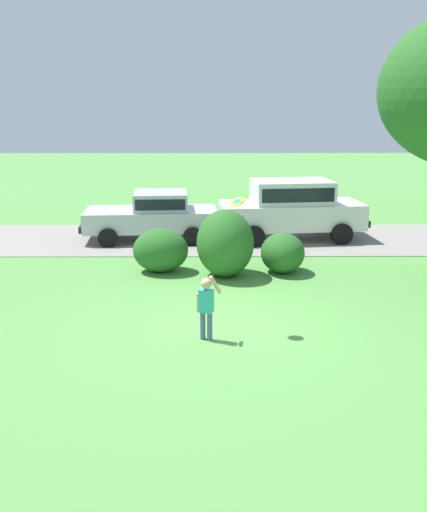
% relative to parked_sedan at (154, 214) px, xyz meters
% --- Properties ---
extents(ground_plane, '(80.00, 80.00, 0.00)m').
position_rel_parked_sedan_xyz_m(ground_plane, '(2.02, -7.57, -0.85)').
color(ground_plane, '#518E42').
extents(driveway_strip, '(28.00, 4.40, 0.02)m').
position_rel_parked_sedan_xyz_m(driveway_strip, '(2.02, 0.01, -0.84)').
color(driveway_strip, gray).
rests_on(driveway_strip, ground).
extents(shrub_near_tree, '(1.45, 1.19, 1.15)m').
position_rel_parked_sedan_xyz_m(shrub_near_tree, '(0.50, -3.65, -0.27)').
color(shrub_near_tree, '#286023').
rests_on(shrub_near_tree, ground).
extents(shrub_centre_left, '(1.46, 1.63, 1.72)m').
position_rel_parked_sedan_xyz_m(shrub_centre_left, '(2.18, -4.05, 0.01)').
color(shrub_centre_left, '#286023').
rests_on(shrub_centre_left, ground).
extents(shrub_centre, '(1.14, 1.28, 1.05)m').
position_rel_parked_sedan_xyz_m(shrub_centre, '(3.69, -3.73, -0.32)').
color(shrub_centre, '#286023').
rests_on(shrub_centre, ground).
extents(parked_sedan, '(4.51, 2.31, 1.56)m').
position_rel_parked_sedan_xyz_m(parked_sedan, '(0.00, 0.00, 0.00)').
color(parked_sedan, silver).
rests_on(parked_sedan, ground).
extents(parked_suv, '(4.86, 2.47, 1.92)m').
position_rel_parked_sedan_xyz_m(parked_suv, '(4.42, 0.05, 0.23)').
color(parked_suv, white).
rests_on(parked_suv, ground).
extents(child_thrower, '(0.48, 0.24, 1.29)m').
position_rel_parked_sedan_xyz_m(child_thrower, '(1.72, -8.20, -0.13)').
color(child_thrower, '#4C608C').
rests_on(child_thrower, ground).
extents(frisbee, '(0.30, 0.27, 0.20)m').
position_rel_parked_sedan_xyz_m(frisbee, '(2.31, -7.65, 1.69)').
color(frisbee, yellow).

